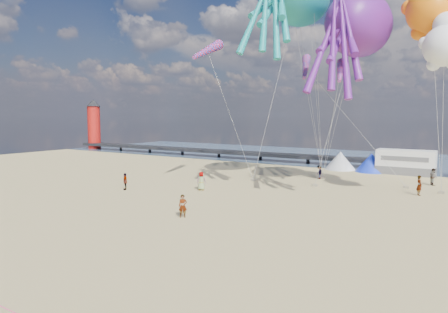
# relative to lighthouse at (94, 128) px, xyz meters

# --- Properties ---
(ground) EXTENTS (120.00, 120.00, 0.00)m
(ground) POSITION_rel_lighthouse_xyz_m (56.00, -44.00, -4.50)
(ground) COLOR tan
(ground) RESTS_ON ground
(water) EXTENTS (120.00, 120.00, 0.00)m
(water) POSITION_rel_lighthouse_xyz_m (56.00, 11.00, -4.48)
(water) COLOR #3A536E
(water) RESTS_ON ground
(pier) EXTENTS (60.00, 3.00, 0.50)m
(pier) POSITION_rel_lighthouse_xyz_m (28.00, 0.00, -3.50)
(pier) COLOR black
(pier) RESTS_ON ground
(lighthouse) EXTENTS (2.60, 2.60, 9.00)m
(lighthouse) POSITION_rel_lighthouse_xyz_m (0.00, 0.00, 0.00)
(lighthouse) COLOR #A5140F
(lighthouse) RESTS_ON ground
(motorhome_0) EXTENTS (6.60, 2.50, 3.00)m
(motorhome_0) POSITION_rel_lighthouse_xyz_m (62.00, -4.00, -3.00)
(motorhome_0) COLOR silver
(motorhome_0) RESTS_ON ground
(tent_white) EXTENTS (4.00, 4.00, 2.40)m
(tent_white) POSITION_rel_lighthouse_xyz_m (54.00, -4.00, -3.30)
(tent_white) COLOR white
(tent_white) RESTS_ON ground
(tent_blue) EXTENTS (4.00, 4.00, 2.40)m
(tent_blue) POSITION_rel_lighthouse_xyz_m (58.00, -4.00, -3.30)
(tent_blue) COLOR #1933CC
(tent_blue) RESTS_ON ground
(standing_person) EXTENTS (0.71, 0.67, 1.63)m
(standing_person) POSITION_rel_lighthouse_xyz_m (52.03, -34.82, -3.68)
(standing_person) COLOR tan
(standing_person) RESTS_ON ground
(beachgoer_0) EXTENTS (0.77, 0.66, 1.80)m
(beachgoer_0) POSITION_rel_lighthouse_xyz_m (47.10, -25.82, -3.60)
(beachgoer_0) COLOR #7F6659
(beachgoer_0) RESTS_ON ground
(beachgoer_1) EXTENTS (0.92, 1.02, 1.75)m
(beachgoer_1) POSITION_rel_lighthouse_xyz_m (65.64, -10.60, -3.62)
(beachgoer_1) COLOR #7F6659
(beachgoer_1) RESTS_ON ground
(beachgoer_2) EXTENTS (0.70, 0.84, 1.56)m
(beachgoer_2) POSITION_rel_lighthouse_xyz_m (54.36, -13.11, -3.72)
(beachgoer_2) COLOR #7F6659
(beachgoer_2) RESTS_ON ground
(beachgoer_3) EXTENTS (1.18, 1.17, 1.63)m
(beachgoer_3) POSITION_rel_lighthouse_xyz_m (40.77, -29.67, -3.68)
(beachgoer_3) COLOR #7F6659
(beachgoer_3) RESTS_ON ground
(beachgoer_5) EXTENTS (1.27, 1.75, 1.83)m
(beachgoer_5) POSITION_rel_lighthouse_xyz_m (65.12, -17.24, -3.58)
(beachgoer_5) COLOR #7F6659
(beachgoer_5) RESTS_ON ground
(sandbag_a) EXTENTS (0.50, 0.35, 0.22)m
(sandbag_a) POSITION_rel_lighthouse_xyz_m (48.69, -18.34, -4.39)
(sandbag_a) COLOR gray
(sandbag_a) RESTS_ON ground
(sandbag_b) EXTENTS (0.50, 0.35, 0.22)m
(sandbag_b) POSITION_rel_lighthouse_xyz_m (55.57, -17.81, -4.39)
(sandbag_b) COLOR gray
(sandbag_b) RESTS_ON ground
(sandbag_c) EXTENTS (0.50, 0.35, 0.22)m
(sandbag_c) POSITION_rel_lighthouse_xyz_m (66.76, -15.27, -4.39)
(sandbag_c) COLOR gray
(sandbag_c) RESTS_ON ground
(sandbag_d) EXTENTS (0.50, 0.35, 0.22)m
(sandbag_d) POSITION_rel_lighthouse_xyz_m (63.59, -14.02, -4.39)
(sandbag_d) COLOR gray
(sandbag_d) RESTS_ON ground
(sandbag_e) EXTENTS (0.50, 0.35, 0.22)m
(sandbag_e) POSITION_rel_lighthouse_xyz_m (54.64, -12.78, -4.39)
(sandbag_e) COLOR gray
(sandbag_e) RESTS_ON ground
(kite_octopus_purple) EXTENTS (7.30, 11.75, 12.48)m
(kite_octopus_purple) POSITION_rel_lighthouse_xyz_m (59.44, -17.95, 11.03)
(kite_octopus_purple) COLOR #5F1B7E
(kite_panda) EXTENTS (4.41, 4.22, 5.46)m
(kite_panda) POSITION_rel_lighthouse_xyz_m (66.74, -20.55, 8.10)
(kite_panda) COLOR white
(kite_teddy_orange) EXTENTS (6.28, 6.13, 6.85)m
(kite_teddy_orange) POSITION_rel_lighthouse_xyz_m (65.52, -18.79, 11.34)
(kite_teddy_orange) COLOR orange
(windsock_left) EXTENTS (2.06, 6.27, 6.17)m
(windsock_left) POSITION_rel_lighthouse_xyz_m (45.44, -22.39, 9.31)
(windsock_left) COLOR red
(windsock_mid) EXTENTS (3.12, 6.48, 6.52)m
(windsock_mid) POSITION_rel_lighthouse_xyz_m (52.95, -14.35, 7.91)
(windsock_mid) COLOR red
(windsock_right) EXTENTS (1.98, 4.49, 4.40)m
(windsock_right) POSITION_rel_lighthouse_xyz_m (58.13, -18.76, 6.81)
(windsock_right) COLOR red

